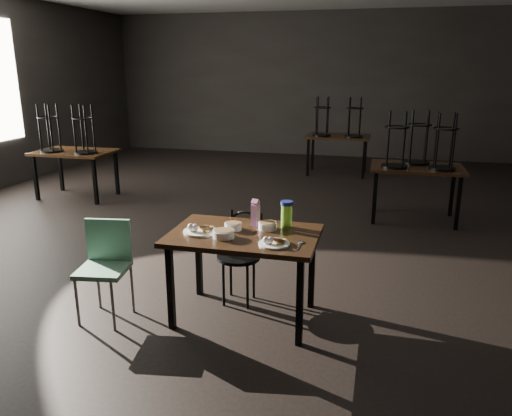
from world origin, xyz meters
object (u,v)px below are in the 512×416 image
(juice_carton, at_px, (255,214))
(school_chair, at_px, (105,261))
(water_bottle, at_px, (287,214))
(main_table, at_px, (244,242))
(bentwood_chair, at_px, (242,249))

(juice_carton, relative_size, school_chair, 0.28)
(water_bottle, bearing_deg, school_chair, -161.46)
(main_table, xyz_separation_m, water_bottle, (0.31, 0.23, 0.20))
(bentwood_chair, xyz_separation_m, school_chair, (-1.01, -0.57, 0.02))
(bentwood_chair, bearing_deg, main_table, -60.96)
(main_table, height_order, water_bottle, water_bottle)
(juice_carton, relative_size, bentwood_chair, 0.29)
(water_bottle, relative_size, bentwood_chair, 0.28)
(bentwood_chair, height_order, school_chair, school_chair)
(bentwood_chair, bearing_deg, juice_carton, -26.94)
(juice_carton, height_order, school_chair, juice_carton)
(school_chair, bearing_deg, water_bottle, 9.67)
(main_table, distance_m, school_chair, 1.17)
(juice_carton, bearing_deg, water_bottle, 5.29)
(main_table, height_order, school_chair, school_chair)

